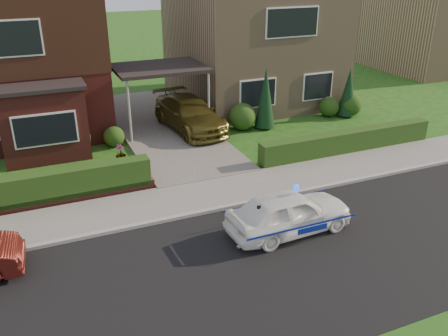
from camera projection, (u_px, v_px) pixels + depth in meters
ground at (285, 261)px, 11.98m from camera, size 120.00×120.00×0.00m
road at (285, 261)px, 11.98m from camera, size 60.00×6.00×0.02m
kerb at (235, 205)px, 14.51m from camera, size 60.00×0.16×0.12m
sidewalk at (222, 191)px, 15.40m from camera, size 60.00×2.00×0.10m
driveway at (162, 127)px, 21.19m from camera, size 3.80×12.00×0.12m
house_left at (6, 40)px, 20.02m from camera, size 7.50×9.53×7.25m
house_right at (251, 28)px, 24.29m from camera, size 7.50×8.06×7.25m
carport_link at (159, 69)px, 20.08m from camera, size 3.80×3.00×2.77m
dwarf_wall at (30, 205)px, 14.28m from camera, size 7.70×0.25×0.36m
hedge_left at (31, 208)px, 14.48m from camera, size 7.50×0.55×0.90m
hedge_right at (346, 153)px, 18.54m from camera, size 7.50×0.55×0.80m
shrub_left_mid at (73, 139)px, 18.08m from camera, size 1.32×1.32×1.32m
shrub_left_near at (114, 137)px, 19.01m from camera, size 0.84×0.84×0.84m
shrub_right_near at (242, 117)px, 20.76m from camera, size 1.20×1.20×1.20m
shrub_right_mid at (329, 107)px, 22.54m from camera, size 0.96×0.96×0.96m
shrub_right_far at (350, 105)px, 22.62m from camera, size 1.08×1.08×1.08m
conifer_a at (265, 100)px, 20.67m from camera, size 0.90×0.90×2.60m
conifer_b at (348, 94)px, 22.32m from camera, size 0.90×0.90×2.20m
neighbour_right at (430, 29)px, 31.48m from camera, size 6.50×7.00×5.20m
police_car at (289, 212)px, 13.01m from camera, size 3.28×3.64×1.38m
driveway_car at (190, 114)px, 20.50m from camera, size 2.36×4.84×1.36m
potted_plant_c at (121, 154)px, 17.50m from camera, size 0.55×0.55×0.71m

